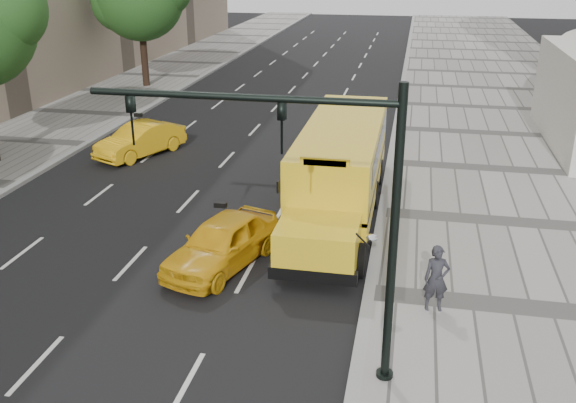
% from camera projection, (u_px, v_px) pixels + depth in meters
% --- Properties ---
extents(ground, '(140.00, 140.00, 0.00)m').
position_uv_depth(ground, '(215.00, 203.00, 23.13)').
color(ground, black).
rests_on(ground, ground).
extents(sidewalk_museum, '(12.00, 140.00, 0.15)m').
position_uv_depth(sidewalk_museum, '(567.00, 228.00, 20.93)').
color(sidewalk_museum, gray).
rests_on(sidewalk_museum, ground).
extents(curb_museum, '(0.30, 140.00, 0.15)m').
position_uv_depth(curb_museum, '(382.00, 214.00, 22.02)').
color(curb_museum, gray).
rests_on(curb_museum, ground).
extents(curb_far, '(0.30, 140.00, 0.15)m').
position_uv_depth(curb_far, '(14.00, 186.00, 24.55)').
color(curb_far, gray).
rests_on(curb_far, ground).
extents(school_bus, '(2.96, 11.56, 3.19)m').
position_uv_depth(school_bus, '(341.00, 161.00, 22.01)').
color(school_bus, gold).
rests_on(school_bus, ground).
extents(taxi_near, '(2.95, 4.64, 1.47)m').
position_uv_depth(taxi_near, '(222.00, 243.00, 18.34)').
color(taxi_near, gold).
rests_on(taxi_near, ground).
extents(taxi_far, '(3.13, 4.53, 1.41)m').
position_uv_depth(taxi_far, '(140.00, 140.00, 28.20)').
color(taxi_far, gold).
rests_on(taxi_far, ground).
extents(pedestrian, '(0.68, 0.50, 1.72)m').
position_uv_depth(pedestrian, '(436.00, 279.00, 15.78)').
color(pedestrian, '#27282E').
rests_on(pedestrian, sidewalk_museum).
extents(traffic_signal, '(6.18, 0.36, 6.40)m').
position_uv_depth(traffic_signal, '(322.00, 198.00, 12.38)').
color(traffic_signal, black).
rests_on(traffic_signal, ground).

